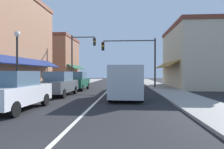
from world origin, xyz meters
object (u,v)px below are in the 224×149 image
(parked_car_nearest_left, at_px, (15,91))
(traffic_signal_mast_arm, at_px, (135,54))
(parked_car_second_left, at_px, (59,84))
(parked_car_third_left, at_px, (77,81))
(traffic_signal_left_corner, at_px, (79,53))
(street_lamp_left_near, at_px, (17,53))
(van_in_lane, at_px, (126,81))

(parked_car_nearest_left, distance_m, traffic_signal_mast_arm, 14.74)
(parked_car_second_left, xyz_separation_m, parked_car_third_left, (0.11, 4.87, 0.00))
(traffic_signal_left_corner, bearing_deg, street_lamp_left_near, -95.52)
(parked_car_nearest_left, height_order, parked_car_third_left, same)
(parked_car_nearest_left, distance_m, van_in_lane, 6.71)
(parked_car_second_left, bearing_deg, street_lamp_left_near, -127.11)
(traffic_signal_mast_arm, relative_size, street_lamp_left_near, 1.37)
(parked_car_third_left, height_order, traffic_signal_mast_arm, traffic_signal_mast_arm)
(van_in_lane, distance_m, street_lamp_left_near, 7.06)
(parked_car_third_left, distance_m, street_lamp_left_near, 7.73)
(street_lamp_left_near, bearing_deg, parked_car_second_left, 51.35)
(street_lamp_left_near, bearing_deg, traffic_signal_left_corner, 84.48)
(traffic_signal_mast_arm, bearing_deg, street_lamp_left_near, -127.99)
(parked_car_third_left, bearing_deg, parked_car_second_left, -91.22)
(parked_car_second_left, relative_size, parked_car_third_left, 1.01)
(van_in_lane, distance_m, traffic_signal_mast_arm, 9.10)
(traffic_signal_mast_arm, bearing_deg, van_in_lane, -96.49)
(parked_car_nearest_left, height_order, street_lamp_left_near, street_lamp_left_near)
(van_in_lane, xyz_separation_m, street_lamp_left_near, (-6.72, -1.21, 1.78))
(traffic_signal_mast_arm, xyz_separation_m, street_lamp_left_near, (-7.71, -9.87, -0.82))
(traffic_signal_mast_arm, distance_m, traffic_signal_left_corner, 6.82)
(traffic_signal_mast_arm, bearing_deg, parked_car_second_left, -127.78)
(van_in_lane, xyz_separation_m, traffic_signal_mast_arm, (0.99, 8.66, 2.61))
(parked_car_third_left, bearing_deg, street_lamp_left_near, -105.20)
(parked_car_nearest_left, height_order, van_in_lane, van_in_lane)
(parked_car_third_left, relative_size, traffic_signal_mast_arm, 0.70)
(parked_car_third_left, height_order, traffic_signal_left_corner, traffic_signal_left_corner)
(parked_car_second_left, relative_size, traffic_signal_mast_arm, 0.71)
(traffic_signal_mast_arm, distance_m, street_lamp_left_near, 12.55)
(parked_car_nearest_left, relative_size, van_in_lane, 0.80)
(van_in_lane, height_order, traffic_signal_left_corner, traffic_signal_left_corner)
(parked_car_nearest_left, distance_m, parked_car_third_left, 10.51)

